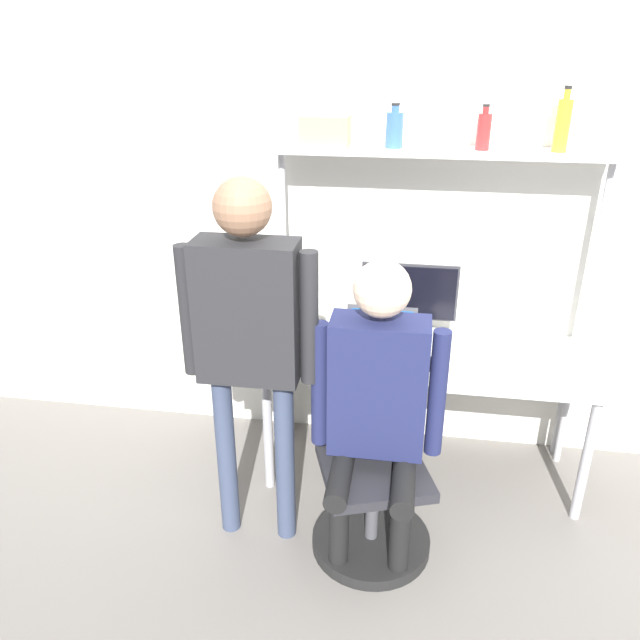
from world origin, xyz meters
name	(u,v)px	position (x,y,z in m)	size (l,w,h in m)	color
ground_plane	(417,510)	(0.00, 0.00, 0.00)	(12.00, 12.00, 0.00)	slate
wall_back	(435,218)	(0.00, 0.72, 1.35)	(8.00, 0.06, 2.70)	silver
desk	(426,367)	(0.00, 0.36, 0.65)	(1.70, 0.67, 0.73)	silver
shelf_unit	(437,204)	(0.00, 0.55, 1.47)	(1.62, 0.26, 1.73)	silver
monitor	(409,298)	(-0.11, 0.54, 0.96)	(0.51, 0.21, 0.42)	#333338
laptop	(380,345)	(-0.24, 0.28, 0.80)	(0.36, 0.26, 0.25)	#333338
cell_phone	(430,364)	(0.02, 0.24, 0.73)	(0.07, 0.15, 0.01)	black
office_chair	(370,493)	(-0.23, -0.24, 0.28)	(0.58, 0.58, 0.91)	black
person_seated	(377,394)	(-0.21, -0.28, 0.85)	(0.58, 0.48, 1.43)	black
person_standing	(248,324)	(-0.77, -0.26, 1.12)	(0.60, 0.24, 1.74)	#38425B
bottle_red	(484,131)	(0.19, 0.55, 1.82)	(0.07, 0.07, 0.21)	maroon
bottle_amber	(563,124)	(0.54, 0.55, 1.86)	(0.07, 0.07, 0.29)	gold
bottle_blue	(395,129)	(-0.23, 0.55, 1.82)	(0.08, 0.08, 0.21)	#335999
storage_box	(325,131)	(-0.57, 0.55, 1.81)	(0.24, 0.17, 0.15)	#DBCC66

